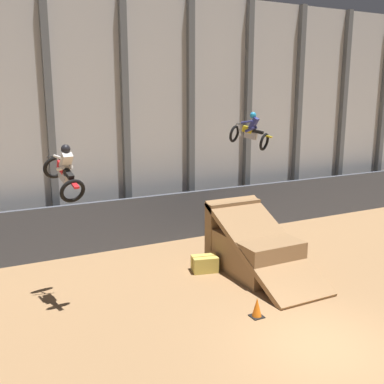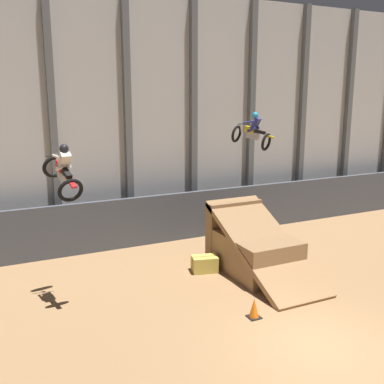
# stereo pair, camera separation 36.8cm
# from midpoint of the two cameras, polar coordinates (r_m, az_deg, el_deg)

# --- Properties ---
(ground_plane) EXTENTS (60.00, 60.00, 0.00)m
(ground_plane) POSITION_cam_midpoint_polar(r_m,az_deg,el_deg) (12.39, 16.70, -18.46)
(ground_plane) COLOR #9E754C
(arena_back_wall) EXTENTS (32.00, 0.40, 10.44)m
(arena_back_wall) POSITION_cam_midpoint_polar(r_m,az_deg,el_deg) (19.80, -3.51, 9.39)
(arena_back_wall) COLOR silver
(arena_back_wall) RESTS_ON ground_plane
(lower_barrier) EXTENTS (31.36, 0.20, 2.08)m
(lower_barrier) POSITION_cam_midpoint_polar(r_m,az_deg,el_deg) (19.37, -1.99, -3.23)
(lower_barrier) COLOR #474C56
(lower_barrier) RESTS_ON ground_plane
(dirt_ramp) EXTENTS (2.20, 4.79, 2.42)m
(dirt_ramp) POSITION_cam_midpoint_polar(r_m,az_deg,el_deg) (16.52, 8.19, -6.93)
(dirt_ramp) COLOR #966F48
(dirt_ramp) RESTS_ON ground_plane
(rider_bike_left_air) EXTENTS (0.97, 1.90, 1.66)m
(rider_bike_left_air) POSITION_cam_midpoint_polar(r_m,az_deg,el_deg) (13.32, -15.31, 2.52)
(rider_bike_left_air) COLOR black
(rider_bike_right_air) EXTENTS (1.45, 1.80, 1.58)m
(rider_bike_right_air) POSITION_cam_midpoint_polar(r_m,az_deg,el_deg) (18.78, 8.25, 7.48)
(rider_bike_right_air) COLOR black
(traffic_cone_near_ramp) EXTENTS (0.36, 0.36, 0.58)m
(traffic_cone_near_ramp) POSITION_cam_midpoint_polar(r_m,az_deg,el_deg) (13.31, 8.71, -14.42)
(traffic_cone_near_ramp) COLOR black
(traffic_cone_near_ramp) RESTS_ON ground_plane
(hay_bale_trackside) EXTENTS (1.02, 0.80, 0.57)m
(hay_bale_trackside) POSITION_cam_midpoint_polar(r_m,az_deg,el_deg) (16.30, 2.26, -9.11)
(hay_bale_trackside) COLOR #CCB751
(hay_bale_trackside) RESTS_ON ground_plane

